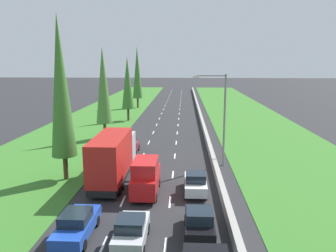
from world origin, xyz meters
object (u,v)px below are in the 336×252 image
object	(u,v)px
black_hatchback_right_lane	(199,223)
poplar_tree_third	(103,86)
blue_sedan_left_lane	(77,224)
poplar_tree_second	(61,87)
poplar_tree_fourth	(128,83)
street_light_mast	(221,113)
silver_hatchback_centre_lane	(131,231)
white_hatchback_right_lane	(195,183)
maroon_hatchback_left_lane_fourth	(130,146)
red_box_truck_left_lane	(113,156)
poplar_tree_fifth	(137,73)
red_van_centre_lane	(146,177)

from	to	relation	value
black_hatchback_right_lane	poplar_tree_third	distance (m)	27.77
blue_sedan_left_lane	poplar_tree_second	distance (m)	12.62
poplar_tree_fourth	street_light_mast	distance (m)	27.90
silver_hatchback_centre_lane	poplar_tree_third	xyz separation A→B (m)	(-7.66, 25.64, 6.27)
white_hatchback_right_lane	maroon_hatchback_left_lane_fourth	size ratio (longest dim) A/B	1.00
poplar_tree_fourth	red_box_truck_left_lane	bearing A→B (deg)	-82.80
blue_sedan_left_lane	poplar_tree_fourth	world-z (taller)	poplar_tree_fourth
black_hatchback_right_lane	poplar_tree_second	distance (m)	16.08
poplar_tree_second	poplar_tree_third	distance (m)	15.58
silver_hatchback_centre_lane	white_hatchback_right_lane	size ratio (longest dim) A/B	1.00
maroon_hatchback_left_lane_fourth	red_box_truck_left_lane	bearing A→B (deg)	-89.85
maroon_hatchback_left_lane_fourth	street_light_mast	size ratio (longest dim) A/B	0.43
poplar_tree_second	street_light_mast	size ratio (longest dim) A/B	1.56
red_box_truck_left_lane	white_hatchback_right_lane	bearing A→B (deg)	-18.81
black_hatchback_right_lane	silver_hatchback_centre_lane	xyz separation A→B (m)	(-3.85, -1.15, 0.00)
poplar_tree_second	poplar_tree_third	world-z (taller)	poplar_tree_second
poplar_tree_fourth	blue_sedan_left_lane	bearing A→B (deg)	-84.80
blue_sedan_left_lane	street_light_mast	bearing A→B (deg)	55.48
poplar_tree_third	poplar_tree_fourth	bearing A→B (deg)	86.55
red_box_truck_left_lane	poplar_tree_second	distance (m)	7.27
maroon_hatchback_left_lane_fourth	poplar_tree_fifth	size ratio (longest dim) A/B	0.29
silver_hatchback_centre_lane	red_box_truck_left_lane	size ratio (longest dim) A/B	0.41
black_hatchback_right_lane	poplar_tree_fourth	world-z (taller)	poplar_tree_fourth
maroon_hatchback_left_lane_fourth	street_light_mast	world-z (taller)	street_light_mast
street_light_mast	silver_hatchback_centre_lane	bearing A→B (deg)	-113.56
blue_sedan_left_lane	white_hatchback_right_lane	world-z (taller)	white_hatchback_right_lane
red_van_centre_lane	poplar_tree_second	world-z (taller)	poplar_tree_second
silver_hatchback_centre_lane	maroon_hatchback_left_lane_fourth	size ratio (longest dim) A/B	1.00
black_hatchback_right_lane	white_hatchback_right_lane	size ratio (longest dim) A/B	1.00
red_box_truck_left_lane	poplar_tree_second	xyz separation A→B (m)	(-4.25, 0.09, 5.90)
red_box_truck_left_lane	poplar_tree_third	bearing A→B (deg)	106.15
black_hatchback_right_lane	red_van_centre_lane	distance (m)	7.26
maroon_hatchback_left_lane_fourth	poplar_tree_second	bearing A→B (deg)	-115.92
blue_sedan_left_lane	poplar_tree_third	bearing A→B (deg)	99.85
poplar_tree_third	poplar_tree_fourth	xyz separation A→B (m)	(0.82, 13.68, -0.55)
poplar_tree_fifth	poplar_tree_third	bearing A→B (deg)	-90.36
white_hatchback_right_lane	street_light_mast	bearing A→B (deg)	69.92
maroon_hatchback_left_lane_fourth	poplar_tree_third	xyz separation A→B (m)	(-4.50, 6.86, 6.27)
silver_hatchback_centre_lane	poplar_tree_third	distance (m)	27.48
blue_sedan_left_lane	red_van_centre_lane	distance (m)	7.45
black_hatchback_right_lane	poplar_tree_second	xyz separation A→B (m)	(-11.23, 8.94, 7.25)
black_hatchback_right_lane	poplar_tree_second	bearing A→B (deg)	141.47
black_hatchback_right_lane	maroon_hatchback_left_lane_fourth	distance (m)	18.97
white_hatchback_right_lane	maroon_hatchback_left_lane_fourth	xyz separation A→B (m)	(-6.99, 11.15, 0.00)
poplar_tree_second	poplar_tree_fourth	xyz separation A→B (m)	(0.54, 29.23, -1.53)
red_van_centre_lane	street_light_mast	bearing A→B (deg)	49.37
white_hatchback_right_lane	street_light_mast	world-z (taller)	street_light_mast
blue_sedan_left_lane	poplar_tree_fifth	size ratio (longest dim) A/B	0.34
red_box_truck_left_lane	white_hatchback_right_lane	xyz separation A→B (m)	(6.97, -2.37, -1.35)
black_hatchback_right_lane	poplar_tree_fourth	distance (m)	40.05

